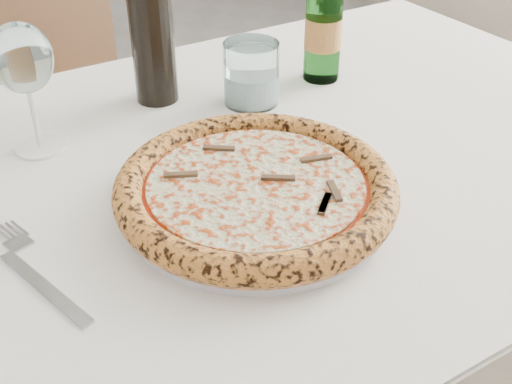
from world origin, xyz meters
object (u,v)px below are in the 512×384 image
(beer_bottle, at_px, (324,24))
(wine_bottle, at_px, (151,29))
(dining_table, at_px, (216,226))
(plate, at_px, (256,200))
(tumbler, at_px, (251,77))
(chair_far, at_px, (67,91))
(wine_glass, at_px, (22,61))
(pizza, at_px, (256,187))

(beer_bottle, height_order, wine_bottle, wine_bottle)
(wine_bottle, bearing_deg, dining_table, -98.55)
(dining_table, xyz_separation_m, plate, (0.00, -0.10, 0.10))
(tumbler, bearing_deg, dining_table, -137.86)
(chair_far, xyz_separation_m, wine_glass, (-0.23, -0.63, 0.35))
(beer_bottle, bearing_deg, pizza, -140.16)
(dining_table, xyz_separation_m, beer_bottle, (0.29, 0.15, 0.19))
(wine_glass, xyz_separation_m, tumbler, (0.32, -0.04, -0.09))
(dining_table, xyz_separation_m, tumbler, (0.15, 0.14, 0.13))
(plate, bearing_deg, pizza, -163.78)
(dining_table, relative_size, tumbler, 14.92)
(tumbler, bearing_deg, beer_bottle, 3.88)
(dining_table, height_order, wine_bottle, wine_bottle)
(pizza, bearing_deg, wine_glass, 121.34)
(dining_table, height_order, beer_bottle, beer_bottle)
(wine_bottle, bearing_deg, wine_glass, -166.41)
(plate, bearing_deg, wine_glass, 121.34)
(dining_table, bearing_deg, plate, -90.00)
(dining_table, bearing_deg, pizza, -90.00)
(wine_glass, xyz_separation_m, beer_bottle, (0.46, -0.03, -0.03))
(pizza, distance_m, tumbler, 0.28)
(chair_far, xyz_separation_m, tumbler, (0.09, -0.67, 0.26))
(wine_glass, distance_m, wine_bottle, 0.21)
(pizza, bearing_deg, tumbler, 57.57)
(wine_glass, height_order, wine_bottle, wine_bottle)
(pizza, xyz_separation_m, wine_bottle, (0.03, 0.32, 0.09))
(chair_far, bearing_deg, pizza, -93.88)
(plate, relative_size, wine_glass, 1.77)
(plate, bearing_deg, dining_table, 90.00)
(dining_table, distance_m, tumbler, 0.24)
(dining_table, height_order, wine_glass, wine_glass)
(beer_bottle, bearing_deg, wine_glass, 176.15)
(wine_glass, height_order, tumbler, wine_glass)
(dining_table, bearing_deg, tumbler, 42.14)
(chair_far, height_order, beer_bottle, beer_bottle)
(plate, distance_m, wine_glass, 0.34)
(dining_table, height_order, chair_far, chair_far)
(chair_far, bearing_deg, tumbler, -82.55)
(wine_bottle, bearing_deg, plate, -95.94)
(chair_far, distance_m, plate, 0.94)
(pizza, relative_size, tumbler, 3.51)
(chair_far, bearing_deg, wine_glass, -109.97)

